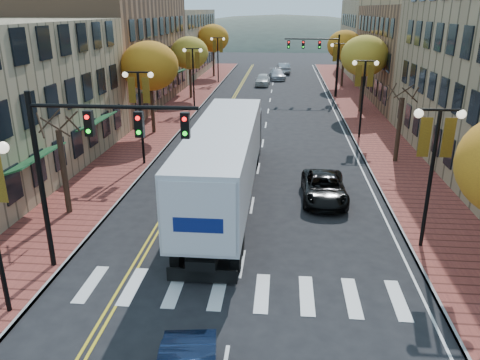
# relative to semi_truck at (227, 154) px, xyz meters

# --- Properties ---
(ground) EXTENTS (200.00, 200.00, 0.00)m
(ground) POSITION_rel_semi_truck_xyz_m (1.37, -10.58, -2.57)
(ground) COLOR black
(ground) RESTS_ON ground
(sidewalk_left) EXTENTS (4.00, 85.00, 0.15)m
(sidewalk_left) POSITION_rel_semi_truck_xyz_m (-7.63, 21.92, -2.50)
(sidewalk_left) COLOR brown
(sidewalk_left) RESTS_ON ground
(sidewalk_right) EXTENTS (4.00, 85.00, 0.15)m
(sidewalk_right) POSITION_rel_semi_truck_xyz_m (10.37, 21.92, -2.50)
(sidewalk_right) COLOR brown
(sidewalk_right) RESTS_ON ground
(building_left_mid) EXTENTS (12.00, 24.00, 11.00)m
(building_left_mid) POSITION_rel_semi_truck_xyz_m (-15.63, 25.42, 2.93)
(building_left_mid) COLOR brown
(building_left_mid) RESTS_ON ground
(building_left_far) EXTENTS (12.00, 26.00, 9.50)m
(building_left_far) POSITION_rel_semi_truck_xyz_m (-15.63, 50.42, 2.18)
(building_left_far) COLOR #9E8966
(building_left_far) RESTS_ON ground
(building_right_mid) EXTENTS (15.00, 24.00, 10.00)m
(building_right_mid) POSITION_rel_semi_truck_xyz_m (19.87, 31.42, 2.43)
(building_right_mid) COLOR brown
(building_right_mid) RESTS_ON ground
(building_right_far) EXTENTS (15.00, 20.00, 11.00)m
(building_right_far) POSITION_rel_semi_truck_xyz_m (19.87, 53.42, 2.93)
(building_right_far) COLOR #9E8966
(building_right_far) RESTS_ON ground
(tree_left_a) EXTENTS (0.28, 0.28, 4.20)m
(tree_left_a) POSITION_rel_semi_truck_xyz_m (-7.63, -2.58, -0.32)
(tree_left_a) COLOR #382619
(tree_left_a) RESTS_ON sidewalk_left
(tree_left_b) EXTENTS (4.48, 4.48, 7.21)m
(tree_left_b) POSITION_rel_semi_truck_xyz_m (-7.63, 13.42, 2.87)
(tree_left_b) COLOR #382619
(tree_left_b) RESTS_ON sidewalk_left
(tree_left_c) EXTENTS (4.16, 4.16, 6.69)m
(tree_left_c) POSITION_rel_semi_truck_xyz_m (-7.63, 29.42, 2.48)
(tree_left_c) COLOR #382619
(tree_left_c) RESTS_ON sidewalk_left
(tree_left_d) EXTENTS (4.61, 4.61, 7.42)m
(tree_left_d) POSITION_rel_semi_truck_xyz_m (-7.63, 47.42, 3.03)
(tree_left_d) COLOR #382619
(tree_left_d) RESTS_ON sidewalk_left
(tree_right_b) EXTENTS (0.28, 0.28, 4.20)m
(tree_right_b) POSITION_rel_semi_truck_xyz_m (10.37, 7.42, -0.32)
(tree_right_b) COLOR #382619
(tree_right_b) RESTS_ON sidewalk_right
(tree_right_c) EXTENTS (4.48, 4.48, 7.21)m
(tree_right_c) POSITION_rel_semi_truck_xyz_m (10.37, 23.42, 2.87)
(tree_right_c) COLOR #382619
(tree_right_c) RESTS_ON sidewalk_right
(tree_right_d) EXTENTS (4.35, 4.35, 7.00)m
(tree_right_d) POSITION_rel_semi_truck_xyz_m (10.37, 39.42, 2.72)
(tree_right_d) COLOR #382619
(tree_right_d) RESTS_ON sidewalk_right
(lamp_left_b) EXTENTS (1.96, 0.36, 6.05)m
(lamp_left_b) POSITION_rel_semi_truck_xyz_m (-6.13, 5.42, 1.72)
(lamp_left_b) COLOR black
(lamp_left_b) RESTS_ON ground
(lamp_left_c) EXTENTS (1.96, 0.36, 6.05)m
(lamp_left_c) POSITION_rel_semi_truck_xyz_m (-6.13, 23.42, 1.72)
(lamp_left_c) COLOR black
(lamp_left_c) RESTS_ON ground
(lamp_left_d) EXTENTS (1.96, 0.36, 6.05)m
(lamp_left_d) POSITION_rel_semi_truck_xyz_m (-6.13, 41.42, 1.72)
(lamp_left_d) COLOR black
(lamp_left_d) RESTS_ON ground
(lamp_right_a) EXTENTS (1.96, 0.36, 6.05)m
(lamp_right_a) POSITION_rel_semi_truck_xyz_m (8.87, -4.58, 1.72)
(lamp_right_a) COLOR black
(lamp_right_a) RESTS_ON ground
(lamp_right_b) EXTENTS (1.96, 0.36, 6.05)m
(lamp_right_b) POSITION_rel_semi_truck_xyz_m (8.87, 13.42, 1.72)
(lamp_right_b) COLOR black
(lamp_right_b) RESTS_ON ground
(lamp_right_c) EXTENTS (1.96, 0.36, 6.05)m
(lamp_right_c) POSITION_rel_semi_truck_xyz_m (8.87, 31.42, 1.72)
(lamp_right_c) COLOR black
(lamp_right_c) RESTS_ON ground
(traffic_mast_near) EXTENTS (6.10, 0.35, 7.00)m
(traffic_mast_near) POSITION_rel_semi_truck_xyz_m (-4.11, -7.59, 2.35)
(traffic_mast_near) COLOR black
(traffic_mast_near) RESTS_ON ground
(traffic_mast_far) EXTENTS (6.10, 0.34, 7.00)m
(traffic_mast_far) POSITION_rel_semi_truck_xyz_m (6.85, 31.41, 2.35)
(traffic_mast_far) COLOR black
(traffic_mast_far) RESTS_ON ground
(semi_truck) EXTENTS (2.89, 17.61, 4.40)m
(semi_truck) POSITION_rel_semi_truck_xyz_m (0.00, 0.00, 0.00)
(semi_truck) COLOR black
(semi_truck) RESTS_ON ground
(black_suv) EXTENTS (2.30, 4.97, 1.38)m
(black_suv) POSITION_rel_semi_truck_xyz_m (5.14, 0.51, -1.88)
(black_suv) COLOR black
(black_suv) RESTS_ON ground
(car_far_white) EXTENTS (1.96, 4.62, 1.56)m
(car_far_white) POSITION_rel_semi_truck_xyz_m (0.05, 39.97, -1.79)
(car_far_white) COLOR silver
(car_far_white) RESTS_ON ground
(car_far_silver) EXTENTS (2.66, 5.22, 1.45)m
(car_far_silver) POSITION_rel_semi_truck_xyz_m (1.87, 45.67, -1.85)
(car_far_silver) COLOR #B1B2B9
(car_far_silver) RESTS_ON ground
(car_far_oncoming) EXTENTS (2.35, 5.11, 1.62)m
(car_far_oncoming) POSITION_rel_semi_truck_xyz_m (2.71, 52.52, -1.76)
(car_far_oncoming) COLOR #B3B4BB
(car_far_oncoming) RESTS_ON ground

